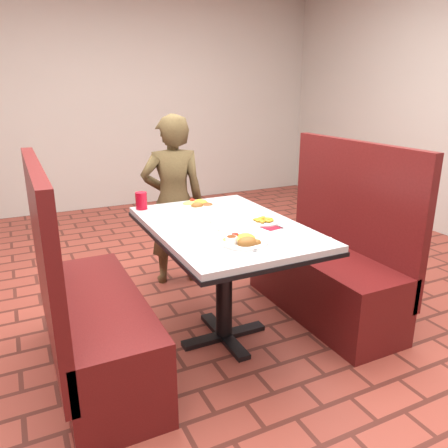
{
  "coord_description": "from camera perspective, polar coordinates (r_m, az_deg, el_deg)",
  "views": [
    {
      "loc": [
        -1.06,
        -2.16,
        1.51
      ],
      "look_at": [
        0.0,
        0.0,
        0.75
      ],
      "focal_mm": 35.0,
      "sensor_mm": 36.0,
      "label": 1
    }
  ],
  "objects": [
    {
      "name": "red_tumbler",
      "position": [
        2.87,
        -10.75,
        3.01
      ],
      "size": [
        0.07,
        0.07,
        0.11
      ],
      "primitive_type": "cylinder",
      "color": "#B00B1E",
      "rests_on": "dining_table"
    },
    {
      "name": "booth_bench_left",
      "position": [
        2.47,
        -17.23,
        -11.82
      ],
      "size": [
        0.47,
        1.2,
        1.17
      ],
      "color": "#5E1615",
      "rests_on": "ground"
    },
    {
      "name": "paper_napkin",
      "position": [
        2.27,
        11.6,
        -2.21
      ],
      "size": [
        0.22,
        0.22,
        0.01
      ],
      "primitive_type": "cube",
      "rotation": [
        0.0,
        0.0,
        -0.69
      ],
      "color": "white",
      "rests_on": "dining_table"
    },
    {
      "name": "spoon_utensil",
      "position": [
        2.5,
        6.8,
        -0.18
      ],
      "size": [
        0.03,
        0.13,
        0.0
      ],
      "primitive_type": "cube",
      "rotation": [
        0.0,
        0.0,
        0.17
      ],
      "color": "silver",
      "rests_on": "dining_table"
    },
    {
      "name": "dining_table",
      "position": [
        2.55,
        0.0,
        -2.06
      ],
      "size": [
        0.81,
        1.21,
        0.75
      ],
      "color": "silver",
      "rests_on": "ground"
    },
    {
      "name": "booth_bench_right",
      "position": [
        3.08,
        13.52,
        -5.51
      ],
      "size": [
        0.47,
        1.2,
        1.17
      ],
      "color": "#5E1615",
      "rests_on": "ground"
    },
    {
      "name": "knife_utensil",
      "position": [
        2.17,
        3.58,
        -2.68
      ],
      "size": [
        0.05,
        0.16,
        0.0
      ],
      "primitive_type": "cube",
      "rotation": [
        0.0,
        0.0,
        -0.27
      ],
      "color": "silver",
      "rests_on": "dining_table"
    },
    {
      "name": "plantain_plate",
      "position": [
        2.55,
        5.21,
        0.4
      ],
      "size": [
        0.18,
        0.18,
        0.03
      ],
      "rotation": [
        0.0,
        0.0,
        0.23
      ],
      "color": "white",
      "rests_on": "dining_table"
    },
    {
      "name": "maroon_napkin",
      "position": [
        2.47,
        6.15,
        -0.41
      ],
      "size": [
        0.11,
        0.11,
        0.0
      ],
      "primitive_type": "cube",
      "rotation": [
        0.0,
        0.0,
        0.19
      ],
      "color": "maroon",
      "rests_on": "dining_table"
    },
    {
      "name": "lettuce_shreds",
      "position": [
        2.59,
        0.21,
        0.5
      ],
      "size": [
        0.28,
        0.32,
        0.0
      ],
      "primitive_type": null,
      "color": "#9ECE52",
      "rests_on": "dining_table"
    },
    {
      "name": "fork_utensil",
      "position": [
        2.16,
        3.27,
        -2.76
      ],
      "size": [
        0.01,
        0.16,
        0.0
      ],
      "primitive_type": "cube",
      "rotation": [
        0.0,
        0.0,
        -0.04
      ],
      "color": "silver",
      "rests_on": "dining_table"
    },
    {
      "name": "room",
      "position": [
        2.44,
        0.0,
        27.05
      ],
      "size": [
        7.0,
        7.04,
        2.82
      ],
      "color": "#983F31",
      "rests_on": "ground"
    },
    {
      "name": "far_dinner_plate",
      "position": [
        2.9,
        -3.39,
        2.76
      ],
      "size": [
        0.24,
        0.24,
        0.06
      ],
      "rotation": [
        0.0,
        0.0,
        -0.22
      ],
      "color": "white",
      "rests_on": "dining_table"
    },
    {
      "name": "diner_person",
      "position": [
        3.4,
        -6.62,
        2.99
      ],
      "size": [
        0.53,
        0.4,
        1.32
      ],
      "primitive_type": "imported",
      "rotation": [
        0.0,
        0.0,
        2.95
      ],
      "color": "brown",
      "rests_on": "ground"
    },
    {
      "name": "near_dinner_plate",
      "position": [
        2.2,
        2.56,
        -1.93
      ],
      "size": [
        0.24,
        0.24,
        0.08
      ],
      "rotation": [
        0.0,
        0.0,
        0.42
      ],
      "color": "white",
      "rests_on": "dining_table"
    }
  ]
}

